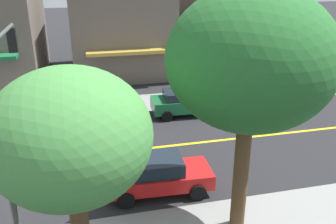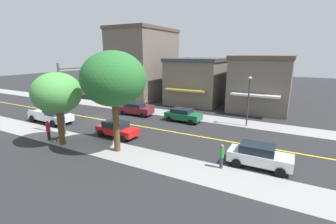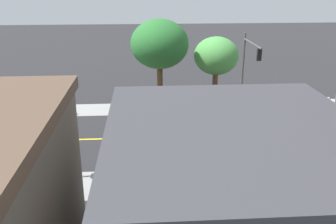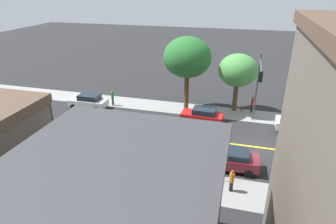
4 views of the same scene
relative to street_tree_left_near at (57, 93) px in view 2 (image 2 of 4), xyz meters
The scene contains 22 objects.
ground_plane 9.15m from the street_tree_left_near, 161.62° to the right, with size 140.00×140.00×0.00m, color #262628.
sidewalk_left 14.98m from the street_tree_left_near, 169.87° to the right, with size 3.16×126.00×0.01m, color gray.
sidewalk_right 5.26m from the street_tree_left_near, 112.82° to the right, with size 3.16×126.00×0.01m, color gray.
road_centerline_stripe 9.15m from the street_tree_left_near, 161.62° to the right, with size 0.20×126.00×0.00m, color yellow.
brick_apartment_block 23.47m from the street_tree_left_near, 164.23° to the right, with size 13.39×7.89×11.88m.
corner_shop_building 22.87m from the street_tree_left_near, behind, with size 10.03×8.16×7.00m.
pale_office_building 26.15m from the street_tree_left_near, 149.60° to the left, with size 10.70×7.78×7.46m.
street_tree_left_near is the anchor object (origin of this frame).
street_tree_right_corner 5.47m from the street_tree_left_near, 102.84° to the left, with size 4.98×4.98×7.99m.
fire_hydrant 14.32m from the street_tree_left_near, 164.07° to the right, with size 0.44×0.24×0.83m.
parking_meter 13.53m from the street_tree_left_near, behind, with size 0.12×0.18×1.44m.
traffic_light_mast 3.82m from the street_tree_left_near, 148.41° to the right, with size 4.74×0.32×6.86m.
street_lamp 18.72m from the street_tree_left_near, 135.17° to the left, with size 0.70×0.36×5.36m.
red_sedan_right_curb 6.11m from the street_tree_left_near, 142.71° to the left, with size 2.10×4.23×1.47m.
maroon_sedan_left_curb 11.91m from the street_tree_left_near, behind, with size 2.16×4.47×1.54m.
white_sedan_right_curb 16.60m from the street_tree_left_near, 103.13° to the left, with size 1.95×4.25×1.62m.
green_sedan_left_curb 13.62m from the street_tree_left_near, 151.19° to the left, with size 2.15×4.24×1.51m.
white_pickup_truck 8.53m from the street_tree_left_near, 120.13° to the right, with size 2.52×5.81×1.81m.
pedestrian_green_shirt 14.16m from the street_tree_left_near, 99.33° to the left, with size 0.31×0.31×1.75m.
pedestrian_red_shirt 4.01m from the street_tree_left_near, 92.35° to the right, with size 0.36×0.36×1.84m.
pedestrian_orange_shirt 14.42m from the street_tree_left_near, behind, with size 0.34×0.34×1.64m.
small_dog 4.25m from the street_tree_left_near, 85.00° to the right, with size 0.60×0.64×0.54m.
Camera 2 is at (20.33, 19.93, 7.79)m, focal length 25.33 mm.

